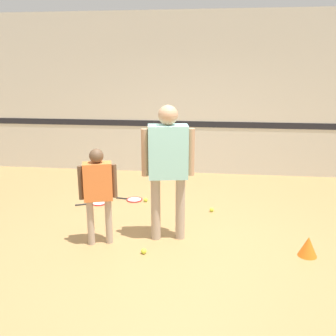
# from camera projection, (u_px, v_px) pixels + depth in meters

# --- Properties ---
(ground_plane) EXTENTS (16.00, 16.00, 0.00)m
(ground_plane) POSITION_uv_depth(u_px,v_px,m) (171.00, 241.00, 4.77)
(ground_plane) COLOR #A87F4C
(wall_back) EXTENTS (16.00, 0.07, 3.20)m
(wall_back) POSITION_uv_depth(u_px,v_px,m) (190.00, 95.00, 7.47)
(wall_back) COLOR beige
(wall_back) RESTS_ON ground_plane
(person_instructor) EXTENTS (0.64, 0.34, 1.71)m
(person_instructor) POSITION_uv_depth(u_px,v_px,m) (168.00, 159.00, 4.57)
(person_instructor) COLOR tan
(person_instructor) RESTS_ON ground_plane
(person_student_left) EXTENTS (0.44, 0.28, 1.22)m
(person_student_left) POSITION_uv_depth(u_px,v_px,m) (98.00, 186.00, 4.51)
(person_student_left) COLOR tan
(person_student_left) RESTS_ON ground_plane
(racket_spare_on_floor) EXTENTS (0.48, 0.30, 0.03)m
(racket_spare_on_floor) POSITION_uv_depth(u_px,v_px,m) (133.00, 199.00, 6.23)
(racket_spare_on_floor) COLOR red
(racket_spare_on_floor) RESTS_ON ground_plane
(racket_second_spare) EXTENTS (0.53, 0.37, 0.03)m
(racket_second_spare) POSITION_uv_depth(u_px,v_px,m) (98.00, 203.00, 6.08)
(racket_second_spare) COLOR red
(racket_second_spare) RESTS_ON ground_plane
(tennis_ball_near_instructor) EXTENTS (0.07, 0.07, 0.07)m
(tennis_ball_near_instructor) POSITION_uv_depth(u_px,v_px,m) (144.00, 251.00, 4.44)
(tennis_ball_near_instructor) COLOR #CCE038
(tennis_ball_near_instructor) RESTS_ON ground_plane
(tennis_ball_by_spare_racket) EXTENTS (0.07, 0.07, 0.07)m
(tennis_ball_by_spare_racket) POSITION_uv_depth(u_px,v_px,m) (146.00, 200.00, 6.15)
(tennis_ball_by_spare_racket) COLOR #CCE038
(tennis_ball_by_spare_racket) RESTS_ON ground_plane
(tennis_ball_stray_left) EXTENTS (0.07, 0.07, 0.07)m
(tennis_ball_stray_left) POSITION_uv_depth(u_px,v_px,m) (212.00, 210.00, 5.72)
(tennis_ball_stray_left) COLOR #CCE038
(tennis_ball_stray_left) RESTS_ON ground_plane
(training_cone) EXTENTS (0.22, 0.22, 0.24)m
(training_cone) POSITION_uv_depth(u_px,v_px,m) (308.00, 246.00, 4.36)
(training_cone) COLOR orange
(training_cone) RESTS_ON ground_plane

